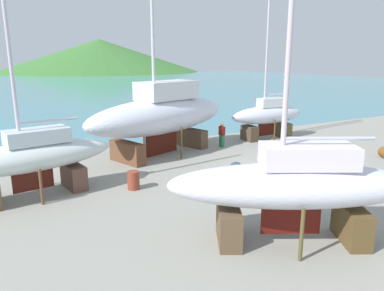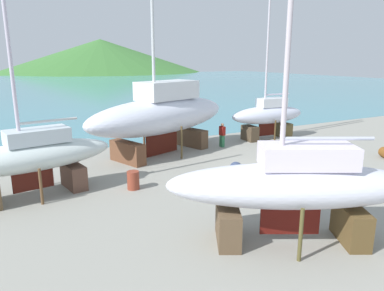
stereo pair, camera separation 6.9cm
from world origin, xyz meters
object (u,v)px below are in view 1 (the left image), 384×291
(barrel_by_slipway, at_px, (133,180))
(sailboat_small_center, at_px, (31,157))
(sailboat_mid_port, at_px, (294,186))
(barrel_rust_far, at_px, (344,166))
(sailboat_large_starboard, at_px, (162,114))
(sailboat_far_slipway, at_px, (268,115))
(worker, at_px, (222,135))
(barrel_rust_mid, at_px, (237,170))

(barrel_by_slipway, bearing_deg, sailboat_small_center, 163.78)
(sailboat_mid_port, height_order, barrel_rust_far, sailboat_mid_port)
(sailboat_mid_port, bearing_deg, sailboat_large_starboard, -65.94)
(sailboat_far_slipway, height_order, worker, sailboat_far_slipway)
(sailboat_large_starboard, height_order, barrel_by_slipway, sailboat_large_starboard)
(sailboat_far_slipway, bearing_deg, sailboat_large_starboard, 5.01)
(barrel_rust_mid, bearing_deg, sailboat_small_center, 168.46)
(sailboat_mid_port, bearing_deg, sailboat_far_slipway, -99.06)
(sailboat_small_center, xyz_separation_m, worker, (12.04, 3.76, -0.91))
(sailboat_far_slipway, distance_m, sailboat_mid_port, 15.73)
(sailboat_far_slipway, distance_m, barrel_rust_far, 9.00)
(sailboat_mid_port, xyz_separation_m, barrel_rust_far, (7.30, 3.97, -1.47))
(sailboat_large_starboard, distance_m, barrel_by_slipway, 6.71)
(worker, distance_m, barrel_by_slipway, 9.38)
(barrel_rust_mid, bearing_deg, sailboat_mid_port, -109.72)
(barrel_by_slipway, relative_size, barrel_rust_mid, 1.01)
(worker, bearing_deg, sailboat_mid_port, -116.74)
(sailboat_far_slipway, xyz_separation_m, barrel_rust_mid, (-7.10, -6.27, -1.44))
(barrel_by_slipway, bearing_deg, sailboat_mid_port, -67.34)
(sailboat_small_center, bearing_deg, barrel_rust_mid, 158.27)
(sailboat_large_starboard, xyz_separation_m, barrel_by_slipway, (-3.70, -5.20, -2.09))
(barrel_rust_mid, bearing_deg, barrel_rust_far, -25.41)
(barrel_rust_far, bearing_deg, sailboat_small_center, 163.35)
(sailboat_far_slipway, height_order, barrel_by_slipway, sailboat_far_slipway)
(worker, height_order, barrel_rust_far, worker)
(barrel_by_slipway, bearing_deg, barrel_rust_far, -16.82)
(sailboat_small_center, xyz_separation_m, barrel_by_slipway, (4.08, -1.19, -1.33))
(barrel_by_slipway, bearing_deg, worker, 31.85)
(sailboat_far_slipway, bearing_deg, barrel_rust_mid, 44.10)
(barrel_rust_mid, bearing_deg, sailboat_large_starboard, 104.55)
(sailboat_far_slipway, xyz_separation_m, barrel_by_slipway, (-12.33, -5.56, -1.34))
(sailboat_large_starboard, bearing_deg, sailboat_far_slipway, 162.74)
(sailboat_mid_port, relative_size, sailboat_large_starboard, 0.58)
(sailboat_far_slipway, relative_size, barrel_rust_far, 12.12)
(sailboat_mid_port, distance_m, barrel_by_slipway, 7.81)
(sailboat_small_center, bearing_deg, barrel_rust_far, 153.16)
(sailboat_far_slipway, relative_size, sailboat_small_center, 1.08)
(sailboat_mid_port, distance_m, sailboat_large_starboard, 12.31)
(sailboat_far_slipway, relative_size, barrel_rust_mid, 13.42)
(sailboat_mid_port, distance_m, worker, 13.07)
(barrel_rust_mid, bearing_deg, barrel_by_slipway, 172.22)
(barrel_by_slipway, bearing_deg, sailboat_far_slipway, 24.27)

